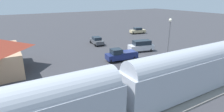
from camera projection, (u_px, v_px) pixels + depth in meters
name	position (u px, v px, depth m)	size (l,w,h in m)	color
ground_plane	(130.00, 56.00, 33.48)	(200.00, 200.00, 0.00)	#38383D
railway_track	(199.00, 87.00, 21.98)	(4.80, 70.00, 0.30)	gray
platform	(173.00, 75.00, 25.24)	(3.20, 46.00, 0.30)	#B7B2A8
passenger_train	(121.00, 90.00, 15.69)	(2.93, 34.28, 4.98)	#ADB2BC
pedestrian_on_platform	(155.00, 70.00, 24.16)	(0.36, 0.36, 1.71)	#23284C
pickup_navy	(121.00, 55.00, 31.12)	(2.62, 5.60, 2.14)	navy
sedan_tan	(138.00, 31.00, 53.76)	(2.63, 4.76, 1.74)	#C6B284
sedan_charcoal	(97.00, 41.00, 41.56)	(4.67, 2.64, 1.74)	#47494F
suv_silver	(141.00, 46.00, 36.29)	(2.98, 5.21, 2.22)	silver
light_pole_near_platform	(169.00, 37.00, 26.84)	(0.44, 0.44, 7.47)	#515156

